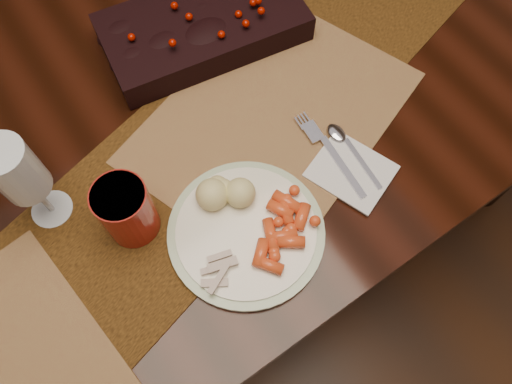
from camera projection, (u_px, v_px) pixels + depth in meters
floor at (207, 229)px, 1.60m from camera, size 5.00×5.00×0.00m
dining_table at (193, 177)px, 1.26m from camera, size 1.80×1.00×0.75m
table_runner at (215, 147)px, 0.87m from camera, size 1.55×0.69×0.00m
centerpiece at (203, 24)px, 0.93m from camera, size 0.40×0.25×0.07m
placemat_main at (273, 117)px, 0.89m from camera, size 0.58×0.50×0.00m
dinner_plate at (246, 232)px, 0.79m from camera, size 0.32×0.32×0.01m
baby_carrots at (277, 235)px, 0.77m from camera, size 0.14×0.12×0.02m
mashed_potatoes at (224, 191)px, 0.79m from camera, size 0.11×0.10×0.05m
turkey_shreds at (217, 268)px, 0.75m from camera, size 0.09×0.08×0.02m
napkin at (351, 171)px, 0.84m from camera, size 0.15×0.16×0.00m
fork at (335, 157)px, 0.85m from camera, size 0.04×0.17×0.00m
spoon at (354, 154)px, 0.85m from camera, size 0.04×0.14×0.00m
red_cup at (127, 210)px, 0.75m from camera, size 0.09×0.09×0.11m
wine_glass at (29, 185)px, 0.73m from camera, size 0.08×0.08×0.19m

